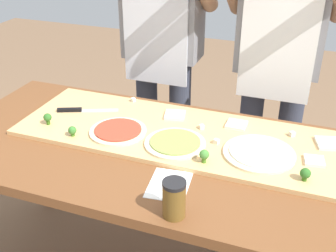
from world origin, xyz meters
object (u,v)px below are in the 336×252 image
object	(u,v)px
cheese_crumble_c	(216,142)
pizza_whole_pesto_green	(175,143)
pizza_whole_white_garlic	(259,153)
prep_table	(162,169)
cheese_crumble_a	(133,100)
broccoli_floret_front_left	(305,174)
recipe_note	(169,185)
pizza_slice_center	(175,115)
chefs_knife	(79,110)
sauce_jar	(174,199)
cook_left	(162,39)
broccoli_floret_front_right	(48,118)
cheese_crumble_b	(202,127)
pizza_slice_far_right	(236,125)
pizza_slice_near_right	(329,143)
pizza_slice_near_left	(314,161)
broccoli_floret_center_left	(204,155)
cook_right	(279,52)
cheese_crumble_d	(292,134)
pizza_whole_tomato_red	(118,131)
broccoli_floret_front_mid	(72,131)

from	to	relation	value
cheese_crumble_c	pizza_whole_pesto_green	bearing A→B (deg)	-157.81
pizza_whole_white_garlic	pizza_whole_pesto_green	xyz separation A→B (m)	(-0.32, -0.04, 0.00)
prep_table	cheese_crumble_a	distance (m)	0.44
broccoli_floret_front_left	recipe_note	xyz separation A→B (m)	(-0.44, -0.16, -0.05)
pizza_slice_center	recipe_note	bearing A→B (deg)	-73.01
broccoli_floret_front_left	recipe_note	world-z (taller)	broccoli_floret_front_left
chefs_knife	sauce_jar	distance (m)	0.81
pizza_whole_white_garlic	cook_left	bearing A→B (deg)	135.21
broccoli_floret_front_right	chefs_knife	bearing A→B (deg)	68.75
prep_table	cheese_crumble_c	bearing A→B (deg)	22.62
broccoli_floret_front_left	broccoli_floret_front_right	distance (m)	1.06
prep_table	pizza_whole_pesto_green	size ratio (longest dim) A/B	7.51
broccoli_floret_front_left	prep_table	bearing A→B (deg)	174.84
cheese_crumble_a	cheese_crumble_b	bearing A→B (deg)	-20.85
pizza_slice_center	pizza_slice_far_right	xyz separation A→B (m)	(0.28, 0.01, 0.00)
pizza_slice_far_right	cheese_crumble_b	distance (m)	0.15
cheese_crumble_c	recipe_note	distance (m)	0.31
chefs_knife	cheese_crumble_c	xyz separation A→B (m)	(0.66, -0.06, 0.00)
chefs_knife	pizza_slice_near_right	xyz separation A→B (m)	(1.07, 0.08, -0.00)
pizza_slice_near_left	prep_table	bearing A→B (deg)	-172.03
broccoli_floret_front_left	broccoli_floret_center_left	world-z (taller)	broccoli_floret_center_left
cheese_crumble_a	cheese_crumble_b	world-z (taller)	same
pizza_slice_near_left	broccoli_floret_center_left	size ratio (longest dim) A/B	1.34
broccoli_floret_front_right	cook_right	world-z (taller)	cook_right
broccoli_floret_front_left	cheese_crumble_d	bearing A→B (deg)	103.12
sauce_jar	cook_right	world-z (taller)	cook_right
pizza_whole_white_garlic	broccoli_floret_front_right	world-z (taller)	broccoli_floret_front_right
pizza_slice_far_right	recipe_note	world-z (taller)	pizza_slice_far_right
pizza_whole_white_garlic	cook_left	world-z (taller)	cook_left
prep_table	chefs_knife	world-z (taller)	chefs_knife
prep_table	pizza_whole_tomato_red	distance (m)	0.24
cook_left	recipe_note	bearing A→B (deg)	-67.79
pizza_slice_near_right	sauce_jar	size ratio (longest dim) A/B	0.76
broccoli_floret_front_right	prep_table	bearing A→B (deg)	0.81
pizza_slice_center	broccoli_floret_front_left	bearing A→B (deg)	-27.47
pizza_slice_near_right	cook_left	bearing A→B (deg)	152.41
cheese_crumble_a	pizza_slice_far_right	bearing A→B (deg)	-7.84
chefs_knife	broccoli_floret_front_mid	size ratio (longest dim) A/B	6.09
pizza_whole_white_garlic	cheese_crumble_b	xyz separation A→B (m)	(-0.26, 0.12, 0.00)
pizza_whole_pesto_green	pizza_slice_center	xyz separation A→B (m)	(-0.08, 0.23, -0.00)
pizza_slice_center	cook_left	size ratio (longest dim) A/B	0.05
cook_right	pizza_slice_near_left	bearing A→B (deg)	-69.42
cheese_crumble_c	sauce_jar	world-z (taller)	sauce_jar
broccoli_floret_front_mid	pizza_slice_far_right	bearing A→B (deg)	27.27
pizza_slice_center	cheese_crumble_a	world-z (taller)	cheese_crumble_a
pizza_whole_tomato_red	cheese_crumble_d	distance (m)	0.71
pizza_slice_far_right	chefs_knife	bearing A→B (deg)	-171.12
pizza_slice_near_left	pizza_whole_white_garlic	bearing A→B (deg)	-174.98
chefs_knife	pizza_slice_near_right	distance (m)	1.08
prep_table	cheese_crumble_b	world-z (taller)	cheese_crumble_b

